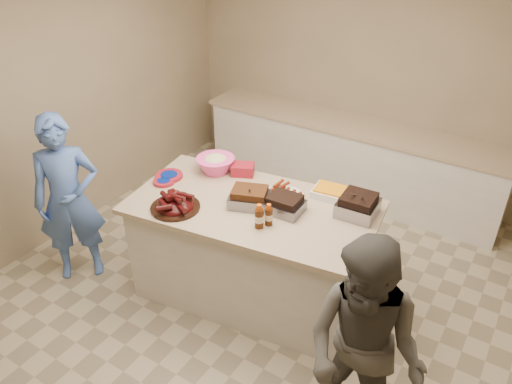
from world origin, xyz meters
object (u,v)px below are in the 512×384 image
Objects in this scene: island at (253,292)px; coleslaw_bowl at (216,172)px; roasting_pan at (357,214)px; plastic_cup at (207,167)px; guest_blue at (85,270)px; bbq_bottle_b at (269,224)px; mustard_bottle at (248,194)px; bbq_bottle_a at (259,227)px; rib_platter at (176,208)px.

island is 5.78× the size of coleslaw_bowl.
roasting_pan is 3.30× the size of plastic_cup.
guest_blue is (-0.85, -0.93, -0.96)m from plastic_cup.
coleslaw_bowl is at bearing 178.64° from roasting_pan.
bbq_bottle_b reaches higher than guest_blue.
plastic_cup is 1.58m from guest_blue.
coleslaw_bowl reaches higher than island.
island is 1.01m from bbq_bottle_b.
mustard_bottle reaches higher than plastic_cup.
coleslaw_bowl is 0.96m from bbq_bottle_a.
coleslaw_bowl is 0.22× the size of guest_blue.
bbq_bottle_a reaches higher than guest_blue.
guest_blue is (-1.56, -0.61, 0.00)m from island.
island is 1.01m from bbq_bottle_a.
rib_platter is 1.35× the size of roasting_pan.
island is 1.28m from roasting_pan.
rib_platter is 0.68m from coleslaw_bowl.
bbq_bottle_b is at bearing -37.29° from mustard_bottle.
bbq_bottle_a reaches higher than mustard_bottle.
bbq_bottle_a is at bearing -137.89° from roasting_pan.
roasting_pan is at bearing 45.08° from bbq_bottle_a.
roasting_pan is at bearing 1.61° from coleslaw_bowl.
island is at bearing -159.77° from roasting_pan.
rib_platter is at bearing -33.77° from guest_blue.
coleslaw_bowl is at bearing -3.29° from guest_blue.
mustard_bottle reaches higher than guest_blue.
bbq_bottle_a is (0.21, -0.24, 0.96)m from island.
plastic_cup is at bearing 177.72° from roasting_pan.
island is at bearing -44.40° from mustard_bottle.
island is 6.78× the size of roasting_pan.
bbq_bottle_a is 2.26× the size of plastic_cup.
mustard_bottle is at bearing -19.41° from guest_blue.
bbq_bottle_b reaches higher than island.
roasting_pan reaches higher than guest_blue.
island is at bearing 146.71° from bbq_bottle_b.
bbq_bottle_a is 1.11× the size of bbq_bottle_b.
bbq_bottle_a reaches higher than plastic_cup.
coleslaw_bowl reaches higher than bbq_bottle_a.
mustard_bottle is 0.07× the size of guest_blue.
bbq_bottle_a is 0.48m from mustard_bottle.
rib_platter is (-0.50, -0.38, 0.96)m from island.
rib_platter is 2.20× the size of bbq_bottle_b.
coleslaw_bowl is 1.90× the size of bbq_bottle_b.
roasting_pan is 0.85× the size of coleslaw_bowl.
roasting_pan is at bearing 13.39° from mustard_bottle.
roasting_pan is (1.28, 0.71, -0.00)m from rib_platter.
plastic_cup is at bearing 161.56° from mustard_bottle.
rib_platter is 0.73m from bbq_bottle_a.
plastic_cup is (-0.12, 0.02, 0.00)m from coleslaw_bowl.
bbq_bottle_a is (0.71, 0.14, -0.00)m from rib_platter.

